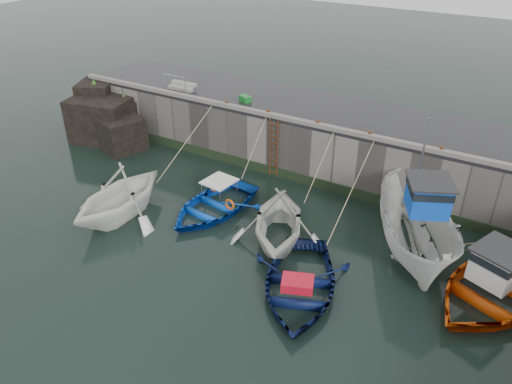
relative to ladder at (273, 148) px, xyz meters
The scene contains 24 objects.
ground 10.24m from the ladder, 78.60° to the right, with size 120.00×120.00×0.00m, color black.
quay_back 3.27m from the ladder, 52.28° to the left, with size 30.00×5.00×3.00m, color slate.
road_back 3.59m from the ladder, 52.28° to the left, with size 30.00×5.00×0.16m, color black.
kerb_back 2.62m from the ladder, ahead, with size 30.00×0.30×0.20m, color slate.
algae_back 2.41m from the ladder, ahead, with size 30.00×0.08×0.50m, color black.
rock_outcrop 10.95m from the ladder, behind, with size 5.85×4.24×3.41m.
ladder is the anchor object (origin of this frame).
boat_near_white 8.17m from the ladder, 121.05° to the right, with size 4.56×5.29×2.78m, color white.
boat_near_white_rope 4.92m from the ladder, 152.63° to the right, with size 0.04×5.16×3.10m, color tan, non-canonical shape.
boat_near_blue 4.74m from the ladder, 99.58° to the right, with size 3.66×5.13×1.06m, color blue.
boat_near_blue_rope 1.98m from the ladder, 129.23° to the right, with size 0.04×3.28×3.10m, color tan, non-canonical shape.
boat_near_blacktrim 5.96m from the ladder, 58.91° to the right, with size 4.27×4.95×2.61m, color silver.
boat_near_blacktrim_rope 3.56m from the ladder, 21.45° to the right, with size 0.04×3.61×3.10m, color tan, non-canonical shape.
boat_near_navy 9.13m from the ladder, 54.96° to the right, with size 3.97×5.55×1.15m, color #0A153E.
boat_near_navy_rope 5.91m from the ladder, 24.82° to the right, with size 0.04×5.59×3.10m, color tan, non-canonical shape.
boat_far_white 8.67m from the ladder, 19.54° to the right, with size 5.48×7.65×5.77m.
boat_far_orange 12.18m from the ladder, 18.74° to the right, with size 6.98×8.04×4.39m.
fish_crate 3.43m from the ladder, 150.60° to the left, with size 0.63×0.41×0.32m, color #167925.
railing 7.10m from the ladder, 168.83° to the left, with size 1.60×1.05×1.00m.
bollard_a 3.47m from the ladder, behind, with size 0.18×0.18×0.28m, color #3F1E0F.
bollard_b 1.81m from the ladder, 146.14° to the left, with size 0.18×0.18×0.28m, color #3F1E0F.
bollard_c 2.81m from the ladder, ahead, with size 0.18×0.18×0.28m, color #3F1E0F.
bollard_d 5.11m from the ladder, ahead, with size 0.18×0.18×0.28m, color #3F1E0F.
bollard_e 8.19m from the ladder, ahead, with size 0.18×0.18×0.28m, color #3F1E0F.
Camera 1 is at (9.01, -10.39, 12.47)m, focal length 35.00 mm.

